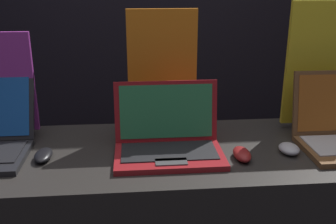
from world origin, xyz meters
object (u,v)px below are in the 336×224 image
object	(u,v)px
promo_stand_middle	(162,73)
promo_stand_back	(328,69)
laptop_middle	(168,138)
mouse_front	(43,155)
mouse_back	(289,149)
mouse_middle	(242,154)

from	to	relation	value
promo_stand_middle	promo_stand_back	distance (m)	0.68
laptop_middle	promo_stand_back	world-z (taller)	promo_stand_back
mouse_front	mouse_back	distance (m)	0.89
mouse_middle	mouse_back	world-z (taller)	mouse_middle
mouse_front	promo_stand_back	distance (m)	1.17
laptop_middle	mouse_middle	distance (m)	0.27
mouse_middle	mouse_back	xyz separation A→B (m)	(0.19, 0.03, -0.00)
mouse_front	mouse_middle	bearing A→B (deg)	-5.16
mouse_front	promo_stand_middle	bearing A→B (deg)	31.66
mouse_middle	promo_stand_middle	bearing A→B (deg)	127.17
mouse_front	laptop_middle	xyz separation A→B (m)	(0.45, 0.01, 0.04)
mouse_front	mouse_back	xyz separation A→B (m)	(0.89, -0.03, 0.00)
mouse_front	promo_stand_back	world-z (taller)	promo_stand_back
mouse_middle	mouse_front	bearing A→B (deg)	174.84
mouse_front	promo_stand_middle	size ratio (longest dim) A/B	0.24
mouse_front	mouse_back	size ratio (longest dim) A/B	1.26
promo_stand_middle	mouse_middle	bearing A→B (deg)	-52.83
laptop_middle	mouse_middle	world-z (taller)	laptop_middle
mouse_back	promo_stand_back	world-z (taller)	promo_stand_back
promo_stand_back	mouse_front	bearing A→B (deg)	-169.10
mouse_middle	promo_stand_back	xyz separation A→B (m)	(0.42, 0.28, 0.24)
laptop_middle	mouse_back	distance (m)	0.45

